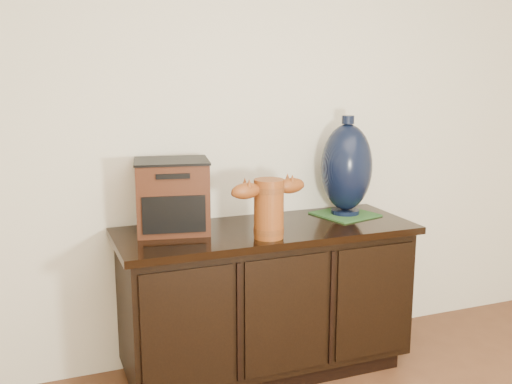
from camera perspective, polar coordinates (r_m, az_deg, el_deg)
name	(u,v)px	position (r m, az deg, el deg)	size (l,w,h in m)	color
sideboard	(266,299)	(3.04, 0.96, -10.13)	(1.46, 0.56, 0.75)	black
terracotta_vessel	(269,205)	(2.71, 1.22, -1.25)	(0.39, 0.16, 0.27)	brown
tv_radio	(172,196)	(2.84, -7.98, -0.38)	(0.39, 0.33, 0.34)	#431F10
green_mat	(345,214)	(3.20, 8.48, -2.10)	(0.28, 0.28, 0.01)	#2C5A28
lamp_base	(347,168)	(3.15, 8.62, 2.31)	(0.32, 0.32, 0.51)	black
spray_can	(199,208)	(2.99, -5.46, -1.53)	(0.05, 0.05, 0.16)	#540F0E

